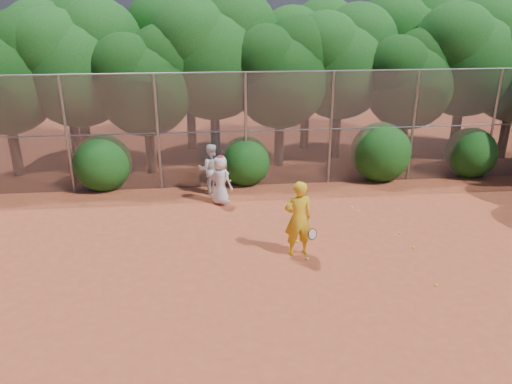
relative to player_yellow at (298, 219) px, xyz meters
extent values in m
plane|color=#9D3E23|center=(0.09, -0.74, -1.01)|extent=(80.00, 80.00, 0.00)
cylinder|color=gray|center=(-6.91, 5.26, 0.99)|extent=(0.09, 0.09, 4.00)
cylinder|color=gray|center=(-3.91, 5.26, 0.99)|extent=(0.09, 0.09, 4.00)
cylinder|color=gray|center=(-0.91, 5.26, 0.99)|extent=(0.09, 0.09, 4.00)
cylinder|color=gray|center=(2.09, 5.26, 0.99)|extent=(0.09, 0.09, 4.00)
cylinder|color=gray|center=(5.09, 5.26, 0.99)|extent=(0.09, 0.09, 4.00)
cylinder|color=gray|center=(8.09, 5.26, 0.99)|extent=(0.09, 0.09, 4.00)
cylinder|color=gray|center=(0.09, 5.26, 2.99)|extent=(20.00, 0.05, 0.05)
cylinder|color=gray|center=(0.09, 5.26, 0.99)|extent=(20.00, 0.04, 0.04)
cube|color=slate|center=(0.09, 5.26, 0.99)|extent=(20.00, 0.02, 4.00)
cylinder|color=black|center=(-9.41, 7.26, 0.18)|extent=(0.38, 0.38, 2.38)
sphere|color=black|center=(-9.41, 7.26, 2.51)|extent=(3.81, 3.81, 3.81)
sphere|color=black|center=(-8.65, 7.64, 3.46)|extent=(3.05, 3.05, 3.05)
cylinder|color=black|center=(-6.91, 7.76, 0.25)|extent=(0.38, 0.38, 2.52)
sphere|color=#104211|center=(-6.91, 7.76, 2.71)|extent=(4.03, 4.03, 4.03)
sphere|color=#104211|center=(-6.10, 8.16, 3.72)|extent=(3.23, 3.23, 3.23)
sphere|color=#104211|center=(-7.61, 7.45, 3.52)|extent=(3.02, 3.02, 3.02)
cylinder|color=black|center=(-4.41, 7.06, 0.07)|extent=(0.36, 0.36, 2.17)
sphere|color=black|center=(-4.41, 7.06, 2.20)|extent=(3.47, 3.47, 3.47)
sphere|color=black|center=(-3.71, 7.40, 3.06)|extent=(2.78, 2.78, 2.78)
sphere|color=black|center=(-5.02, 6.80, 2.89)|extent=(2.60, 2.60, 2.60)
cylinder|color=black|center=(-1.91, 8.06, 0.32)|extent=(0.39, 0.39, 2.66)
sphere|color=#104211|center=(-1.91, 8.06, 2.92)|extent=(4.26, 4.26, 4.26)
sphere|color=#104211|center=(-1.06, 8.48, 3.99)|extent=(3.40, 3.40, 3.40)
sphere|color=#104211|center=(-2.65, 7.74, 3.77)|extent=(3.19, 3.19, 3.19)
cylinder|color=black|center=(0.59, 7.46, 0.12)|extent=(0.37, 0.37, 2.27)
sphere|color=black|center=(0.59, 7.46, 2.35)|extent=(3.64, 3.64, 3.64)
sphere|color=black|center=(1.32, 7.82, 3.26)|extent=(2.91, 2.91, 2.91)
sphere|color=black|center=(-0.05, 7.18, 3.08)|extent=(2.73, 2.73, 2.73)
cylinder|color=black|center=(3.09, 8.26, 0.21)|extent=(0.38, 0.38, 2.45)
sphere|color=#104211|center=(3.09, 8.26, 2.61)|extent=(3.92, 3.92, 3.92)
sphere|color=#104211|center=(3.88, 8.65, 3.59)|extent=(3.14, 3.14, 3.14)
sphere|color=#104211|center=(2.41, 7.96, 3.40)|extent=(2.94, 2.94, 2.94)
cylinder|color=black|center=(5.59, 7.26, 0.04)|extent=(0.36, 0.36, 2.10)
sphere|color=black|center=(5.59, 7.26, 2.09)|extent=(3.36, 3.36, 3.36)
sphere|color=black|center=(6.26, 7.59, 2.93)|extent=(2.69, 2.69, 2.69)
sphere|color=black|center=(5.00, 7.00, 2.77)|extent=(2.52, 2.52, 2.52)
cylinder|color=black|center=(8.09, 7.86, 0.28)|extent=(0.39, 0.39, 2.59)
sphere|color=#104211|center=(8.09, 7.86, 2.82)|extent=(4.14, 4.14, 4.14)
sphere|color=#104211|center=(8.92, 8.27, 3.85)|extent=(3.32, 3.32, 3.32)
sphere|color=#104211|center=(7.37, 7.55, 3.65)|extent=(3.11, 3.11, 3.11)
cylinder|color=black|center=(10.09, 7.56, 0.14)|extent=(0.37, 0.37, 2.31)
sphere|color=black|center=(9.44, 7.28, 3.14)|extent=(2.77, 2.77, 2.77)
cylinder|color=black|center=(-7.91, 10.06, 0.30)|extent=(0.39, 0.39, 2.62)
sphere|color=#104211|center=(-7.91, 10.06, 2.87)|extent=(4.20, 4.20, 4.20)
sphere|color=#104211|center=(-7.07, 10.48, 3.92)|extent=(3.36, 3.36, 3.36)
sphere|color=#104211|center=(-8.64, 9.74, 3.71)|extent=(3.15, 3.15, 3.15)
cylinder|color=black|center=(-2.91, 10.26, 0.39)|extent=(0.40, 0.40, 2.80)
sphere|color=#104211|center=(-2.91, 10.26, 3.13)|extent=(4.48, 4.48, 4.48)
sphere|color=#104211|center=(-2.01, 10.70, 4.25)|extent=(3.58, 3.58, 3.58)
sphere|color=#104211|center=(-3.69, 9.92, 4.03)|extent=(3.36, 3.36, 3.36)
cylinder|color=black|center=(2.09, 9.86, 0.25)|extent=(0.38, 0.38, 2.52)
sphere|color=#104211|center=(2.09, 9.86, 2.71)|extent=(4.03, 4.03, 4.03)
sphere|color=#104211|center=(2.90, 10.26, 3.72)|extent=(3.23, 3.23, 3.23)
sphere|color=#104211|center=(1.39, 9.55, 3.52)|extent=(3.02, 3.02, 3.02)
cylinder|color=black|center=(6.59, 10.46, 0.35)|extent=(0.40, 0.40, 2.73)
sphere|color=#104211|center=(6.59, 10.46, 3.03)|extent=(4.37, 4.37, 4.37)
sphere|color=#104211|center=(7.46, 10.89, 4.12)|extent=(3.49, 3.49, 3.49)
sphere|color=#104211|center=(5.83, 10.13, 3.90)|extent=(3.28, 3.28, 3.28)
sphere|color=#104211|center=(-5.91, 5.56, -0.01)|extent=(2.00, 2.00, 2.00)
sphere|color=#104211|center=(-0.91, 5.56, -0.11)|extent=(1.80, 1.80, 1.80)
sphere|color=#104211|center=(4.09, 5.56, 0.09)|extent=(2.20, 2.20, 2.20)
sphere|color=#104211|center=(7.59, 5.56, -0.06)|extent=(1.90, 1.90, 1.90)
imported|color=gold|center=(0.00, 0.00, 0.00)|extent=(0.80, 0.58, 2.03)
torus|color=black|center=(0.35, -0.20, -0.36)|extent=(0.32, 0.26, 0.30)
cylinder|color=black|center=(0.24, -0.02, -0.43)|extent=(0.18, 0.25, 0.11)
imported|color=silver|center=(-1.86, 3.66, -0.21)|extent=(0.94, 0.89, 1.61)
ellipsoid|color=red|center=(-1.86, 3.66, 0.56)|extent=(0.22, 0.22, 0.13)
sphere|color=#D6ED2B|center=(-1.56, 3.46, -0.16)|extent=(0.07, 0.07, 0.07)
imported|color=white|center=(-2.17, 4.66, -0.15)|extent=(0.85, 0.67, 1.74)
torus|color=black|center=(-1.87, 4.36, -0.21)|extent=(0.34, 0.26, 0.25)
cylinder|color=black|center=(-1.84, 4.52, -0.36)|extent=(0.07, 0.24, 0.21)
sphere|color=#D6ED2B|center=(3.18, -0.04, -0.98)|extent=(0.07, 0.07, 0.07)
sphere|color=#D6ED2B|center=(2.30, 2.81, -0.98)|extent=(0.07, 0.07, 0.07)
sphere|color=#D6ED2B|center=(2.96, -1.91, -0.98)|extent=(0.07, 0.07, 0.07)
sphere|color=#D6ED2B|center=(3.12, 0.85, -0.98)|extent=(0.07, 0.07, 0.07)
sphere|color=#D6ED2B|center=(0.21, -0.36, -0.98)|extent=(0.07, 0.07, 0.07)
sphere|color=#D6ED2B|center=(2.43, 2.47, -0.98)|extent=(0.07, 0.07, 0.07)
sphere|color=#D6ED2B|center=(0.13, 0.65, -0.98)|extent=(0.07, 0.07, 0.07)
camera|label=1|loc=(-2.26, -11.49, 5.31)|focal=35.00mm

